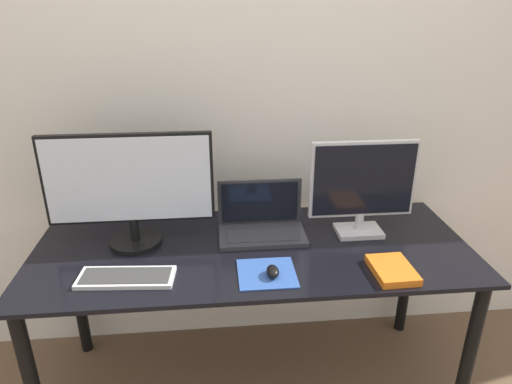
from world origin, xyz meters
TOP-DOWN VIEW (x-y plane):
  - wall_back at (0.00, 0.78)m, footprint 7.00×0.05m
  - desk at (0.00, 0.36)m, footprint 1.77×0.72m
  - monitor_left at (-0.48, 0.44)m, footprint 0.66×0.21m
  - monitor_right at (0.46, 0.44)m, footprint 0.44×0.13m
  - laptop at (0.05, 0.48)m, footprint 0.36×0.22m
  - keyboard at (-0.47, 0.17)m, footprint 0.35×0.16m
  - mousepad at (0.03, 0.16)m, footprint 0.21×0.21m
  - mouse at (0.05, 0.13)m, footprint 0.05×0.07m
  - book at (0.49, 0.12)m, footprint 0.15×0.20m

SIDE VIEW (x-z plane):
  - desk at x=0.00m, z-range 0.26..0.98m
  - mousepad at x=0.03m, z-range 0.72..0.73m
  - keyboard at x=-0.47m, z-range 0.72..0.74m
  - book at x=0.49m, z-range 0.72..0.75m
  - mouse at x=0.05m, z-range 0.73..0.77m
  - laptop at x=0.05m, z-range 0.67..0.89m
  - monitor_right at x=0.46m, z-range 0.74..1.15m
  - monitor_left at x=-0.48m, z-range 0.74..1.21m
  - wall_back at x=0.00m, z-range 0.00..2.50m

